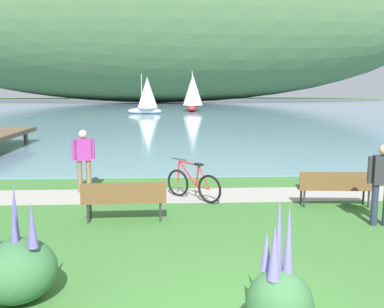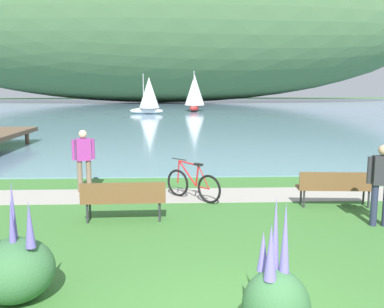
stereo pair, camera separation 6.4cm
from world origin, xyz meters
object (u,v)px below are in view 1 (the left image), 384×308
object	(u,v)px
bicycle_leaning_near_bench	(193,184)
person_at_shoreline	(84,157)
sailboat_nearest_to_shore	(193,92)
sailboat_toward_hillside	(147,95)
park_bench_near_camera	(336,185)
person_on_the_grass	(382,180)
park_bench_further_along	(124,198)

from	to	relation	value
bicycle_leaning_near_bench	person_at_shoreline	distance (m)	3.13
person_at_shoreline	sailboat_nearest_to_shore	bearing A→B (deg)	82.73
person_at_shoreline	sailboat_toward_hillside	bearing A→B (deg)	90.25
park_bench_near_camera	bicycle_leaning_near_bench	size ratio (longest dim) A/B	1.36
bicycle_leaning_near_bench	park_bench_near_camera	bearing A→B (deg)	-13.15
bicycle_leaning_near_bench	sailboat_nearest_to_shore	distance (m)	38.07
person_at_shoreline	person_on_the_grass	distance (m)	7.43
person_at_shoreline	sailboat_toward_hillside	xyz separation A→B (m)	(-0.14, 32.23, 0.96)
park_bench_near_camera	person_at_shoreline	bearing A→B (deg)	164.79
park_bench_near_camera	bicycle_leaning_near_bench	distance (m)	3.49
park_bench_near_camera	bicycle_leaning_near_bench	world-z (taller)	bicycle_leaning_near_bench
park_bench_further_along	person_on_the_grass	distance (m)	5.39
bicycle_leaning_near_bench	sailboat_nearest_to_shore	xyz separation A→B (m)	(1.79, 37.99, 1.74)
park_bench_near_camera	sailboat_toward_hillside	distance (m)	34.60
bicycle_leaning_near_bench	person_at_shoreline	world-z (taller)	person_at_shoreline
park_bench_further_along	sailboat_toward_hillside	bearing A→B (deg)	92.49
bicycle_leaning_near_bench	sailboat_nearest_to_shore	world-z (taller)	sailboat_nearest_to_shore
sailboat_nearest_to_shore	bicycle_leaning_near_bench	bearing A→B (deg)	-92.70
sailboat_nearest_to_shore	person_at_shoreline	bearing A→B (deg)	-97.27
person_at_shoreline	sailboat_toward_hillside	size ratio (longest dim) A/B	0.42
park_bench_further_along	person_on_the_grass	xyz separation A→B (m)	(5.35, -0.53, 0.46)
park_bench_near_camera	sailboat_nearest_to_shore	xyz separation A→B (m)	(-1.61, 38.78, 1.61)
bicycle_leaning_near_bench	person_at_shoreline	size ratio (longest dim) A/B	0.79
park_bench_further_along	person_at_shoreline	xyz separation A→B (m)	(-1.38, 2.63, 0.46)
park_bench_near_camera	person_on_the_grass	world-z (taller)	person_on_the_grass
park_bench_further_along	person_on_the_grass	world-z (taller)	person_on_the_grass
park_bench_further_along	bicycle_leaning_near_bench	size ratio (longest dim) A/B	1.35
park_bench_further_along	bicycle_leaning_near_bench	world-z (taller)	bicycle_leaning_near_bench
park_bench_further_along	person_at_shoreline	bearing A→B (deg)	117.65
person_at_shoreline	sailboat_toward_hillside	world-z (taller)	sailboat_toward_hillside
park_bench_near_camera	sailboat_toward_hillside	xyz separation A→B (m)	(-6.47, 33.96, 1.42)
person_on_the_grass	bicycle_leaning_near_bench	bearing A→B (deg)	149.51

